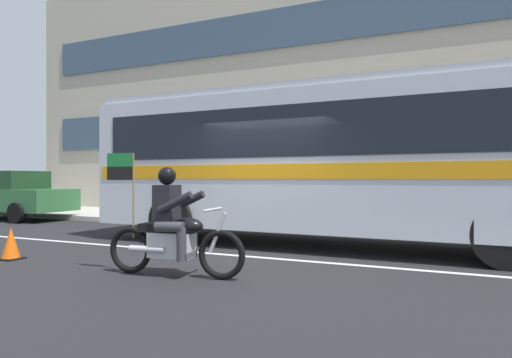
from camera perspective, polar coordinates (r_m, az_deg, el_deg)
ground_plane at (r=8.74m, az=0.85°, el=-9.12°), size 60.00×60.00×0.00m
sidewalk_curb at (r=13.51m, az=9.70°, el=-5.53°), size 28.00×3.80×0.15m
lane_center_stripe at (r=8.20m, az=-0.87°, el=-9.71°), size 26.60×0.14×0.01m
office_building_facade at (r=16.03m, az=11.88°, el=12.29°), size 28.00×0.89×9.55m
transit_bus at (r=9.38m, az=10.48°, el=3.05°), size 10.57×2.79×3.22m
motorcycle_with_rider at (r=6.63m, az=-10.41°, el=-6.27°), size 2.19×0.67×1.78m
parked_sedan_curbside at (r=17.47m, az=-28.42°, el=-1.71°), size 4.31×1.93×1.64m
fire_hydrant at (r=12.25m, az=16.26°, el=-4.03°), size 0.22×0.30×0.75m
traffic_cone at (r=8.96m, az=-28.44°, el=-7.24°), size 0.36×0.36×0.55m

